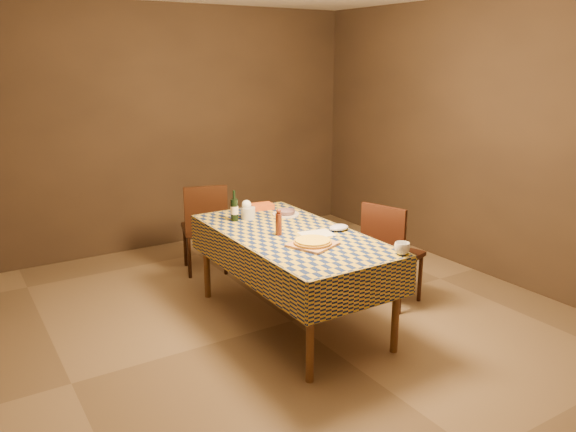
% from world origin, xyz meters
% --- Properties ---
extents(room, '(5.00, 5.10, 2.70)m').
position_xyz_m(room, '(0.00, 0.00, 1.35)').
color(room, brown).
rests_on(room, ground).
extents(dining_table, '(0.94, 1.84, 0.77)m').
position_xyz_m(dining_table, '(0.00, 0.00, 0.69)').
color(dining_table, brown).
rests_on(dining_table, ground).
extents(cutting_board, '(0.39, 0.39, 0.02)m').
position_xyz_m(cutting_board, '(-0.03, -0.35, 0.78)').
color(cutting_board, tan).
rests_on(cutting_board, dining_table).
extents(pizza, '(0.36, 0.36, 0.03)m').
position_xyz_m(pizza, '(-0.03, -0.35, 0.80)').
color(pizza, '#A16E1A').
rests_on(pizza, cutting_board).
extents(pepper_mill, '(0.05, 0.05, 0.21)m').
position_xyz_m(pepper_mill, '(-0.11, 0.01, 0.87)').
color(pepper_mill, '#532213').
rests_on(pepper_mill, dining_table).
extents(bowl, '(0.21, 0.21, 0.05)m').
position_xyz_m(bowl, '(0.24, 0.46, 0.80)').
color(bowl, '#604651').
rests_on(bowl, dining_table).
extents(wine_glass, '(0.08, 0.08, 0.17)m').
position_xyz_m(wine_glass, '(-0.11, 0.55, 0.89)').
color(wine_glass, white).
rests_on(wine_glass, dining_table).
extents(wine_bottle, '(0.07, 0.07, 0.27)m').
position_xyz_m(wine_bottle, '(-0.22, 0.56, 0.87)').
color(wine_bottle, black).
rests_on(wine_bottle, dining_table).
extents(deli_tub, '(0.13, 0.13, 0.10)m').
position_xyz_m(deli_tub, '(-0.09, 0.55, 0.82)').
color(deli_tub, silver).
rests_on(deli_tub, dining_table).
extents(takeout_container, '(0.22, 0.17, 0.05)m').
position_xyz_m(takeout_container, '(0.17, 0.77, 0.79)').
color(takeout_container, '#BC4E18').
rests_on(takeout_container, dining_table).
extents(white_plate, '(0.31, 0.31, 0.01)m').
position_xyz_m(white_plate, '(0.25, 0.48, 0.78)').
color(white_plate, white).
rests_on(white_plate, dining_table).
extents(tumbler, '(0.11, 0.11, 0.09)m').
position_xyz_m(tumbler, '(0.39, -0.84, 0.81)').
color(tumbler, white).
rests_on(tumbler, dining_table).
extents(flour_patch, '(0.28, 0.23, 0.00)m').
position_xyz_m(flour_patch, '(0.16, -0.13, 0.77)').
color(flour_patch, silver).
rests_on(flour_patch, dining_table).
extents(flour_bag, '(0.18, 0.15, 0.05)m').
position_xyz_m(flour_bag, '(0.37, -0.14, 0.79)').
color(flour_bag, '#ACB7DC').
rests_on(flour_bag, dining_table).
extents(chair_far, '(0.52, 0.52, 0.93)m').
position_xyz_m(chair_far, '(-0.14, 1.39, 0.52)').
color(chair_far, black).
rests_on(chair_far, ground).
extents(chair_right, '(0.53, 0.53, 0.93)m').
position_xyz_m(chair_right, '(0.89, -0.17, 0.52)').
color(chair_right, black).
rests_on(chair_right, ground).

